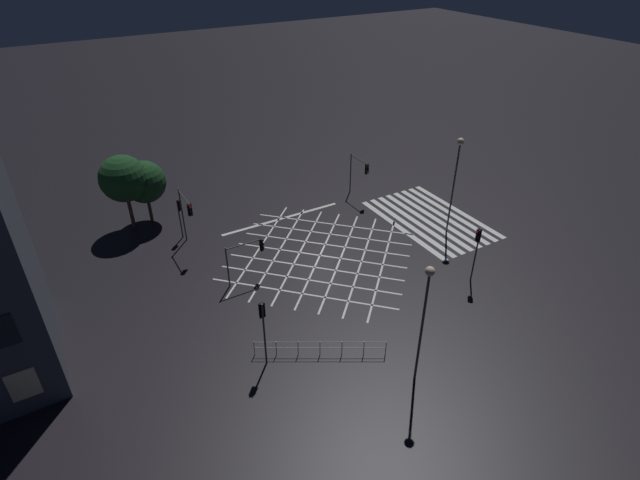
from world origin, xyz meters
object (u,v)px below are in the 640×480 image
(traffic_light_ne_main, at_px, (186,210))
(traffic_light_sw_cross, at_px, (477,244))
(street_tree_near, at_px, (123,179))
(street_lamp_east, at_px, (425,303))
(street_tree_far, at_px, (144,182))
(traffic_light_median_north, at_px, (248,252))
(traffic_light_nw_main, at_px, (263,321))
(traffic_light_ne_cross, at_px, (180,210))
(street_lamp_west, at_px, (457,166))
(traffic_light_se_main, at_px, (360,169))

(traffic_light_ne_main, relative_size, traffic_light_sw_cross, 1.06)
(traffic_light_sw_cross, xyz_separation_m, street_tree_near, (19.82, 18.99, 1.41))
(street_lamp_east, relative_size, street_tree_far, 1.42)
(traffic_light_median_north, height_order, street_lamp_east, street_lamp_east)
(traffic_light_median_north, bearing_deg, traffic_light_ne_main, 110.77)
(traffic_light_nw_main, xyz_separation_m, street_tree_near, (19.61, 3.02, 1.34))
(traffic_light_ne_cross, xyz_separation_m, street_lamp_west, (-10.24, -19.05, 3.48))
(traffic_light_median_north, distance_m, street_tree_far, 12.82)
(traffic_light_median_north, relative_size, street_lamp_west, 0.39)
(traffic_light_nw_main, height_order, street_lamp_east, street_lamp_east)
(traffic_light_ne_cross, distance_m, street_lamp_east, 22.45)
(traffic_light_nw_main, bearing_deg, traffic_light_ne_main, -0.72)
(street_tree_far, bearing_deg, street_tree_near, 104.82)
(street_lamp_east, bearing_deg, traffic_light_sw_cross, -61.14)
(traffic_light_nw_main, xyz_separation_m, street_lamp_east, (-5.32, -6.70, 2.27))
(traffic_light_nw_main, height_order, street_tree_far, street_tree_far)
(traffic_light_ne_main, height_order, traffic_light_se_main, traffic_light_ne_main)
(traffic_light_ne_main, distance_m, street_lamp_east, 20.49)
(street_lamp_west, bearing_deg, traffic_light_se_main, 17.76)
(traffic_light_ne_main, bearing_deg, traffic_light_ne_cross, -178.50)
(traffic_light_median_north, distance_m, street_lamp_west, 17.19)
(traffic_light_ne_cross, relative_size, traffic_light_median_north, 1.07)
(traffic_light_ne_main, xyz_separation_m, traffic_light_nw_main, (-14.00, 0.18, -0.23))
(traffic_light_nw_main, distance_m, traffic_light_sw_cross, 15.97)
(traffic_light_nw_main, height_order, street_lamp_west, street_lamp_west)
(street_tree_near, bearing_deg, street_lamp_east, -158.69)
(traffic_light_ne_cross, distance_m, street_tree_far, 4.52)
(traffic_light_sw_cross, bearing_deg, traffic_light_se_main, -91.50)
(traffic_light_ne_main, relative_size, traffic_light_median_north, 1.42)
(traffic_light_nw_main, relative_size, street_tree_near, 0.69)
(traffic_light_ne_cross, bearing_deg, traffic_light_nw_main, -90.45)
(traffic_light_ne_main, xyz_separation_m, traffic_light_se_main, (0.50, -16.18, -0.49))
(street_lamp_east, relative_size, street_tree_near, 1.20)
(traffic_light_ne_cross, relative_size, street_tree_far, 0.64)
(street_tree_near, bearing_deg, traffic_light_ne_main, -150.33)
(street_lamp_west, bearing_deg, traffic_light_ne_cross, 61.74)
(street_lamp_east, bearing_deg, traffic_light_ne_cross, 17.19)
(street_tree_near, bearing_deg, traffic_light_se_main, -104.75)
(traffic_light_se_main, distance_m, street_lamp_east, 22.19)
(traffic_light_ne_main, xyz_separation_m, street_lamp_west, (-8.30, -19.00, 2.57))
(traffic_light_ne_cross, distance_m, street_lamp_west, 21.90)
(traffic_light_ne_cross, height_order, traffic_light_nw_main, traffic_light_nw_main)
(traffic_light_ne_cross, height_order, traffic_light_se_main, traffic_light_se_main)
(street_lamp_east, distance_m, street_tree_far, 26.67)
(traffic_light_ne_main, distance_m, street_tree_far, 6.24)
(traffic_light_se_main, height_order, street_lamp_west, street_lamp_west)
(traffic_light_median_north, relative_size, traffic_light_nw_main, 0.73)
(traffic_light_ne_main, relative_size, street_tree_near, 0.71)
(traffic_light_ne_cross, height_order, street_tree_near, street_tree_near)
(traffic_light_ne_main, distance_m, street_tree_near, 6.54)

